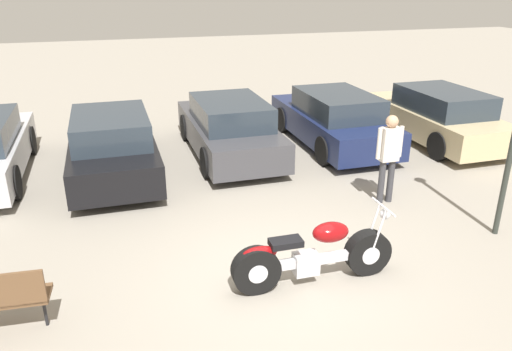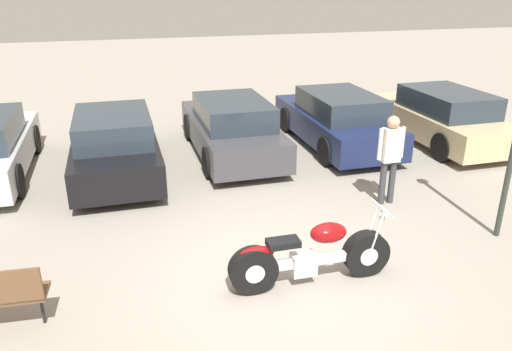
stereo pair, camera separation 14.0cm
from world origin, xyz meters
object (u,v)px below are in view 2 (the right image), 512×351
Objects in this scene: motorcycle at (310,256)px; parked_car_navy at (336,120)px; person_standing at (390,152)px; parked_car_dark_grey at (231,128)px; parked_car_champagne at (440,117)px; parked_car_black at (115,144)px.

parked_car_navy is (2.88, 5.54, 0.24)m from motorcycle.
person_standing reaches higher than parked_car_navy.
parked_car_dark_grey is 5.37m from parked_car_champagne.
parked_car_champagne is (5.35, -0.48, 0.00)m from parked_car_dark_grey.
parked_car_dark_grey and parked_car_champagne have the same top height.
parked_car_champagne is at bearing -9.76° from parked_car_navy.
parked_car_dark_grey is at bearing 121.77° from person_standing.
parked_car_champagne is 2.61× the size of person_standing.
parked_car_dark_grey reaches higher than motorcycle.
motorcycle is at bearing -64.06° from parked_car_black.
person_standing is at bearing 41.26° from motorcycle.
parked_car_dark_grey and parked_car_navy have the same top height.
motorcycle is at bearing -92.11° from parked_car_dark_grey.
parked_car_champagne is at bearing -5.13° from parked_car_dark_grey.
parked_car_navy is (5.35, 0.46, 0.00)m from parked_car_black.
motorcycle is 0.53× the size of parked_car_dark_grey.
parked_car_black and parked_car_navy have the same top height.
parked_car_navy is at bearing 170.24° from parked_car_champagne.
parked_car_navy and parked_car_champagne have the same top height.
motorcycle is 0.53× the size of parked_car_black.
motorcycle is at bearing -138.74° from person_standing.
parked_car_black and parked_car_champagne have the same top height.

